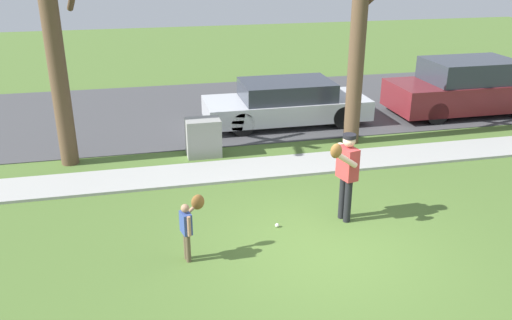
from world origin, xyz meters
TOP-DOWN VIEW (x-y plane):
  - ground_plane at (0.00, 3.50)m, footprint 48.00×48.00m
  - sidewalk_strip at (0.00, 3.60)m, footprint 36.00×1.20m
  - road_surface at (0.00, 8.60)m, footprint 36.00×6.80m
  - person_adult at (0.63, 0.90)m, footprint 0.65×0.73m
  - person_child at (-2.25, 0.25)m, footprint 0.44×0.48m
  - baseball at (-0.62, 0.92)m, footprint 0.07×0.07m
  - utility_cabinet at (-1.44, 4.77)m, footprint 0.82×0.58m
  - street_tree_near at (2.41, 4.86)m, footprint 1.85×1.89m
  - street_tree_far at (-4.56, 4.95)m, footprint 1.85×1.89m
  - parked_sedan_silver at (1.18, 6.73)m, footprint 4.60×1.80m
  - parked_suv_maroon at (6.79, 6.53)m, footprint 4.70×1.90m

SIDE VIEW (x-z plane):
  - ground_plane at x=0.00m, z-range 0.00..0.00m
  - road_surface at x=0.00m, z-range 0.00..0.02m
  - sidewalk_strip at x=0.00m, z-range 0.00..0.06m
  - baseball at x=-0.62m, z-range 0.00..0.07m
  - utility_cabinet at x=-1.44m, z-range 0.00..0.92m
  - parked_sedan_silver at x=1.18m, z-range 0.01..1.23m
  - person_child at x=-2.25m, z-range 0.16..1.21m
  - parked_suv_maroon at x=6.79m, z-range -0.02..1.60m
  - person_adult at x=0.63m, z-range 0.21..1.89m
  - street_tree_near at x=2.41m, z-range 0.17..5.89m
  - street_tree_far at x=-4.56m, z-range 0.17..6.15m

